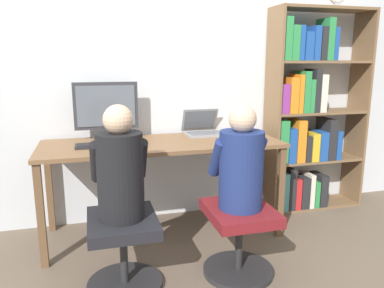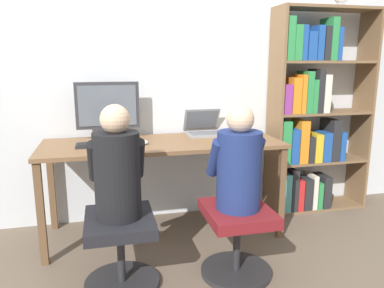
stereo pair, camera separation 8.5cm
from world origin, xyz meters
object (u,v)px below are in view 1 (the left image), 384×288
object	(u,v)px
keyboard	(104,145)
office_chair_left	(123,246)
person_at_laptop	(241,164)
desktop_monitor	(106,110)
office_chair_right	(239,234)
person_at_monitor	(120,169)
laptop	(203,129)
bookshelf	(306,121)

from	to	relation	value
keyboard	office_chair_left	size ratio (longest dim) A/B	0.88
office_chair_left	person_at_laptop	world-z (taller)	person_at_laptop
desktop_monitor	office_chair_right	world-z (taller)	desktop_monitor
office_chair_left	person_at_laptop	bearing A→B (deg)	-2.57
keyboard	office_chair_right	xyz separation A→B (m)	(0.81, -0.68, -0.50)
office_chair_right	office_chair_left	bearing A→B (deg)	177.04
keyboard	person_at_monitor	distance (m)	0.64
desktop_monitor	office_chair_left	distance (m)	1.16
laptop	desktop_monitor	bearing A→B (deg)	-179.92
office_chair_right	person_at_laptop	bearing A→B (deg)	90.00
keyboard	person_at_laptop	bearing A→B (deg)	-39.72
desktop_monitor	office_chair_left	world-z (taller)	desktop_monitor
laptop	office_chair_right	bearing A→B (deg)	-92.34
laptop	person_at_monitor	xyz separation A→B (m)	(-0.78, -0.90, -0.05)
desktop_monitor	bookshelf	bearing A→B (deg)	-0.95
office_chair_left	office_chair_right	xyz separation A→B (m)	(0.74, -0.04, 0.00)
person_at_monitor	desktop_monitor	bearing A→B (deg)	91.58
bookshelf	laptop	bearing A→B (deg)	178.20
bookshelf	keyboard	bearing A→B (deg)	-172.64
person_at_laptop	laptop	bearing A→B (deg)	87.65
desktop_monitor	office_chair_right	bearing A→B (deg)	-50.78
office_chair_right	person_at_laptop	world-z (taller)	person_at_laptop
office_chair_right	person_at_monitor	size ratio (longest dim) A/B	0.69
person_at_laptop	bookshelf	distance (m)	1.37
laptop	bookshelf	bearing A→B (deg)	-1.80
laptop	person_at_laptop	distance (m)	0.94
office_chair_left	office_chair_right	bearing A→B (deg)	-2.96
person_at_laptop	keyboard	bearing A→B (deg)	140.28
desktop_monitor	keyboard	world-z (taller)	desktop_monitor
office_chair_left	office_chair_right	world-z (taller)	same
desktop_monitor	laptop	bearing A→B (deg)	0.08
person_at_monitor	bookshelf	distance (m)	1.97
keyboard	person_at_laptop	world-z (taller)	person_at_laptop
person_at_laptop	bookshelf	size ratio (longest dim) A/B	0.36
office_chair_left	person_at_monitor	distance (m)	0.49
person_at_monitor	keyboard	bearing A→B (deg)	95.73
desktop_monitor	person_at_monitor	world-z (taller)	desktop_monitor
keyboard	bookshelf	bearing A→B (deg)	7.36
keyboard	bookshelf	world-z (taller)	bookshelf
desktop_monitor	office_chair_left	size ratio (longest dim) A/B	1.07
keyboard	person_at_laptop	xyz separation A→B (m)	(0.81, -0.67, -0.03)
office_chair_left	desktop_monitor	bearing A→B (deg)	91.57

